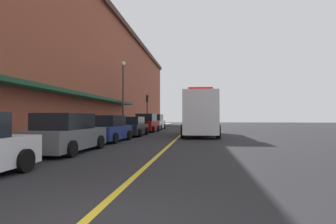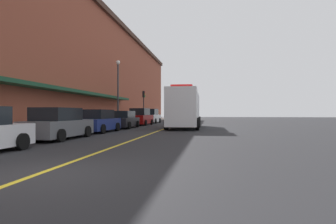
# 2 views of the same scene
# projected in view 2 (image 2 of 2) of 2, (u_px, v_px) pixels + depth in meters

# --- Properties ---
(ground_plane) EXTENTS (112.00, 112.00, 0.00)m
(ground_plane) POSITION_uv_depth(u_px,v_px,m) (176.00, 125.00, 30.79)
(ground_plane) COLOR #232326
(sidewalk_left) EXTENTS (2.40, 70.00, 0.15)m
(sidewalk_left) POSITION_uv_depth(u_px,v_px,m) (124.00, 124.00, 31.74)
(sidewalk_left) COLOR #ADA8A0
(sidewalk_left) RESTS_ON ground
(lane_center_stripe) EXTENTS (0.16, 70.00, 0.01)m
(lane_center_stripe) POSITION_uv_depth(u_px,v_px,m) (176.00, 125.00, 30.79)
(lane_center_stripe) COLOR gold
(lane_center_stripe) RESTS_ON ground
(brick_building_left) EXTENTS (13.28, 64.00, 12.97)m
(brick_building_left) POSITION_uv_depth(u_px,v_px,m) (63.00, 70.00, 31.89)
(brick_building_left) COLOR brown
(brick_building_left) RESTS_ON ground
(parked_car_1) EXTENTS (2.06, 4.50, 1.67)m
(parked_car_1) POSITION_uv_depth(u_px,v_px,m) (59.00, 124.00, 14.20)
(parked_car_1) COLOR #595B60
(parked_car_1) RESTS_ON ground
(parked_car_2) EXTENTS (2.13, 4.25, 1.63)m
(parked_car_2) POSITION_uv_depth(u_px,v_px,m) (98.00, 122.00, 19.22)
(parked_car_2) COLOR navy
(parked_car_2) RESTS_ON ground
(parked_car_3) EXTENTS (2.19, 4.64, 1.56)m
(parked_car_3) POSITION_uv_depth(u_px,v_px,m) (123.00, 120.00, 24.34)
(parked_car_3) COLOR black
(parked_car_3) RESTS_ON ground
(parked_car_4) EXTENTS (2.25, 4.42, 1.89)m
(parked_car_4) POSITION_uv_depth(u_px,v_px,m) (140.00, 117.00, 30.23)
(parked_car_4) COLOR maroon
(parked_car_4) RESTS_ON ground
(parked_car_5) EXTENTS (2.16, 4.68, 1.91)m
(parked_car_5) POSITION_uv_depth(u_px,v_px,m) (151.00, 116.00, 35.99)
(parked_car_5) COLOR silver
(parked_car_5) RESTS_ON ground
(box_truck) EXTENTS (2.92, 9.18, 3.65)m
(box_truck) POSITION_uv_depth(u_px,v_px,m) (185.00, 109.00, 24.64)
(box_truck) COLOR silver
(box_truck) RESTS_ON ground
(parking_meter_0) EXTENTS (0.14, 0.18, 1.33)m
(parking_meter_0) POSITION_uv_depth(u_px,v_px,m) (115.00, 116.00, 26.42)
(parking_meter_0) COLOR #4C4C51
(parking_meter_0) RESTS_ON sidewalk_left
(parking_meter_1) EXTENTS (0.14, 0.18, 1.33)m
(parking_meter_1) POSITION_uv_depth(u_px,v_px,m) (117.00, 116.00, 27.04)
(parking_meter_1) COLOR #4C4C51
(parking_meter_1) RESTS_ON sidewalk_left
(parking_meter_2) EXTENTS (0.14, 0.18, 1.33)m
(parking_meter_2) POSITION_uv_depth(u_px,v_px,m) (139.00, 115.00, 35.26)
(parking_meter_2) COLOR #4C4C51
(parking_meter_2) RESTS_ON sidewalk_left
(street_lamp_left) EXTENTS (0.44, 0.44, 6.94)m
(street_lamp_left) POSITION_uv_depth(u_px,v_px,m) (118.00, 85.00, 28.98)
(street_lamp_left) COLOR #33383D
(street_lamp_left) RESTS_ON sidewalk_left
(traffic_light_near) EXTENTS (0.38, 0.36, 4.30)m
(traffic_light_near) POSITION_uv_depth(u_px,v_px,m) (144.00, 100.00, 37.54)
(traffic_light_near) COLOR #232326
(traffic_light_near) RESTS_ON sidewalk_left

